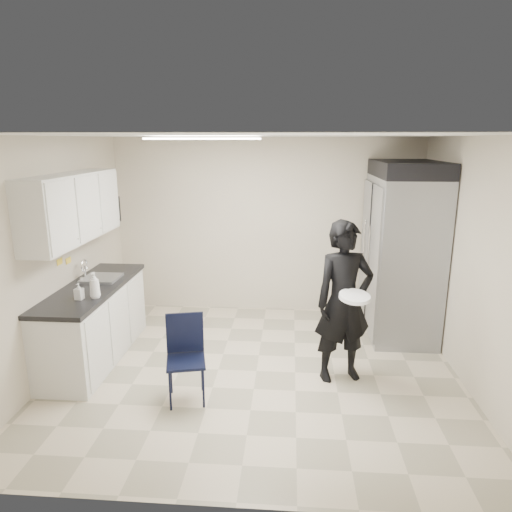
# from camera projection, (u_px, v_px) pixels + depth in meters

# --- Properties ---
(floor) EXTENTS (4.50, 4.50, 0.00)m
(floor) POSITION_uv_depth(u_px,v_px,m) (257.00, 371.00, 5.20)
(floor) COLOR #BBAC93
(floor) RESTS_ON ground
(ceiling) EXTENTS (4.50, 4.50, 0.00)m
(ceiling) POSITION_uv_depth(u_px,v_px,m) (257.00, 135.00, 4.55)
(ceiling) COLOR white
(ceiling) RESTS_ON back_wall
(back_wall) EXTENTS (4.50, 0.00, 4.50)m
(back_wall) POSITION_uv_depth(u_px,v_px,m) (267.00, 227.00, 6.81)
(back_wall) COLOR #BDB49C
(back_wall) RESTS_ON floor
(left_wall) EXTENTS (0.00, 4.00, 4.00)m
(left_wall) POSITION_uv_depth(u_px,v_px,m) (54.00, 257.00, 5.04)
(left_wall) COLOR #BDB49C
(left_wall) RESTS_ON floor
(right_wall) EXTENTS (0.00, 4.00, 4.00)m
(right_wall) POSITION_uv_depth(u_px,v_px,m) (473.00, 265.00, 4.71)
(right_wall) COLOR #BDB49C
(right_wall) RESTS_ON floor
(ceiling_panel) EXTENTS (1.20, 0.60, 0.02)m
(ceiling_panel) POSITION_uv_depth(u_px,v_px,m) (205.00, 139.00, 4.99)
(ceiling_panel) COLOR white
(ceiling_panel) RESTS_ON ceiling
(lower_counter) EXTENTS (0.60, 1.90, 0.86)m
(lower_counter) POSITION_uv_depth(u_px,v_px,m) (95.00, 324.00, 5.43)
(lower_counter) COLOR silver
(lower_counter) RESTS_ON floor
(countertop) EXTENTS (0.64, 1.95, 0.05)m
(countertop) POSITION_uv_depth(u_px,v_px,m) (91.00, 288.00, 5.31)
(countertop) COLOR black
(countertop) RESTS_ON lower_counter
(sink) EXTENTS (0.42, 0.40, 0.14)m
(sink) POSITION_uv_depth(u_px,v_px,m) (102.00, 282.00, 5.56)
(sink) COLOR gray
(sink) RESTS_ON countertop
(faucet) EXTENTS (0.02, 0.02, 0.24)m
(faucet) POSITION_uv_depth(u_px,v_px,m) (85.00, 270.00, 5.54)
(faucet) COLOR silver
(faucet) RESTS_ON countertop
(upper_cabinets) EXTENTS (0.35, 1.80, 0.75)m
(upper_cabinets) POSITION_uv_depth(u_px,v_px,m) (73.00, 207.00, 5.09)
(upper_cabinets) COLOR silver
(upper_cabinets) RESTS_ON left_wall
(towel_dispenser) EXTENTS (0.22, 0.30, 0.35)m
(towel_dispenser) POSITION_uv_depth(u_px,v_px,m) (109.00, 210.00, 6.26)
(towel_dispenser) COLOR black
(towel_dispenser) RESTS_ON left_wall
(notice_sticker_left) EXTENTS (0.00, 0.12, 0.07)m
(notice_sticker_left) POSITION_uv_depth(u_px,v_px,m) (60.00, 262.00, 5.16)
(notice_sticker_left) COLOR yellow
(notice_sticker_left) RESTS_ON left_wall
(notice_sticker_right) EXTENTS (0.00, 0.12, 0.07)m
(notice_sticker_right) POSITION_uv_depth(u_px,v_px,m) (68.00, 261.00, 5.36)
(notice_sticker_right) COLOR yellow
(notice_sticker_right) RESTS_ON left_wall
(commercial_fridge) EXTENTS (0.80, 1.35, 2.10)m
(commercial_fridge) POSITION_uv_depth(u_px,v_px,m) (401.00, 257.00, 6.04)
(commercial_fridge) COLOR gray
(commercial_fridge) RESTS_ON floor
(fridge_compressor) EXTENTS (0.80, 1.35, 0.20)m
(fridge_compressor) POSITION_uv_depth(u_px,v_px,m) (409.00, 169.00, 5.75)
(fridge_compressor) COLOR black
(fridge_compressor) RESTS_ON commercial_fridge
(folding_chair) EXTENTS (0.45, 0.45, 0.85)m
(folding_chair) POSITION_uv_depth(u_px,v_px,m) (186.00, 362.00, 4.52)
(folding_chair) COLOR black
(folding_chair) RESTS_ON floor
(man_tuxedo) EXTENTS (0.74, 0.60, 1.76)m
(man_tuxedo) POSITION_uv_depth(u_px,v_px,m) (344.00, 302.00, 4.85)
(man_tuxedo) COLOR black
(man_tuxedo) RESTS_ON floor
(bucket_lid) EXTENTS (0.39, 0.39, 0.04)m
(bucket_lid) POSITION_uv_depth(u_px,v_px,m) (355.00, 297.00, 4.58)
(bucket_lid) COLOR white
(bucket_lid) RESTS_ON man_tuxedo
(soap_bottle_a) EXTENTS (0.11, 0.11, 0.28)m
(soap_bottle_a) POSITION_uv_depth(u_px,v_px,m) (95.00, 285.00, 4.87)
(soap_bottle_a) COLOR white
(soap_bottle_a) RESTS_ON countertop
(soap_bottle_b) EXTENTS (0.09, 0.09, 0.18)m
(soap_bottle_b) POSITION_uv_depth(u_px,v_px,m) (79.00, 291.00, 4.83)
(soap_bottle_b) COLOR silver
(soap_bottle_b) RESTS_ON countertop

